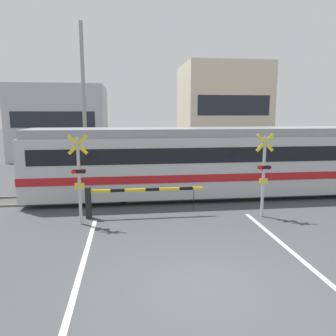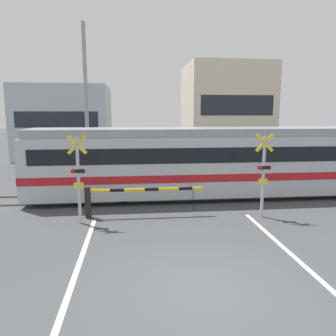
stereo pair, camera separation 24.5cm
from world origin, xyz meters
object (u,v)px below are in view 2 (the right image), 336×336
(crossing_barrier_near, at_px, (120,196))
(crossing_barrier_far, at_px, (195,170))
(commuter_train, at_px, (269,159))
(crossing_signal_left, at_px, (78,175))
(crossing_signal_right, at_px, (263,172))
(pedestrian, at_px, (177,158))

(crossing_barrier_near, relative_size, crossing_barrier_far, 1.00)
(commuter_train, xyz_separation_m, crossing_signal_left, (-8.21, -3.28, 0.02))
(commuter_train, bearing_deg, crossing_signal_right, -116.26)
(pedestrian, bearing_deg, crossing_barrier_near, -111.82)
(crossing_signal_right, relative_size, pedestrian, 1.76)
(crossing_barrier_near, bearing_deg, crossing_signal_left, -155.86)
(crossing_signal_left, height_order, pedestrian, crossing_signal_left)
(commuter_train, relative_size, crossing_signal_right, 7.03)
(crossing_signal_left, relative_size, pedestrian, 1.76)
(crossing_barrier_far, height_order, pedestrian, pedestrian)
(pedestrian, bearing_deg, crossing_signal_left, -117.87)
(crossing_signal_left, xyz_separation_m, pedestrian, (4.62, 8.74, -0.69))
(crossing_barrier_far, distance_m, pedestrian, 2.95)
(crossing_barrier_near, relative_size, pedestrian, 2.46)
(commuter_train, bearing_deg, crossing_signal_left, -158.26)
(crossing_signal_left, height_order, crossing_signal_right, same)
(crossing_signal_right, bearing_deg, crossing_barrier_far, 103.13)
(crossing_barrier_far, relative_size, crossing_signal_right, 1.40)
(crossing_barrier_far, bearing_deg, crossing_signal_left, -131.71)
(commuter_train, distance_m, crossing_signal_right, 3.65)
(crossing_barrier_far, relative_size, crossing_signal_left, 1.40)
(crossing_signal_left, bearing_deg, crossing_barrier_near, 24.14)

